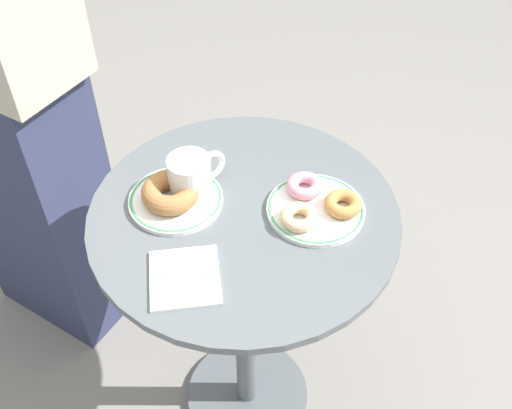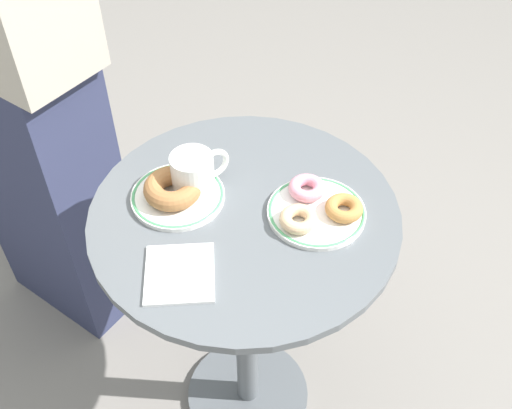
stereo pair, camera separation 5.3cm
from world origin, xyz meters
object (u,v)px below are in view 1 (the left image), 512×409
at_px(coffee_mug, 192,176).
at_px(donut_pink_frosted, 305,186).
at_px(donut_glazed, 299,217).
at_px(paper_napkin, 185,277).
at_px(plate_left, 176,200).
at_px(donut_cinnamon, 171,191).
at_px(plate_right, 316,209).
at_px(donut_old_fashioned, 343,204).
at_px(cafe_table, 245,291).

bearing_deg(coffee_mug, donut_pink_frosted, 7.71).
relative_size(donut_glazed, paper_napkin, 0.55).
relative_size(plate_left, coffee_mug, 1.77).
height_order(donut_cinnamon, paper_napkin, donut_cinnamon).
bearing_deg(plate_right, plate_left, -176.11).
bearing_deg(donut_cinnamon, donut_glazed, -4.65).
distance_m(plate_right, donut_pink_frosted, 0.05).
distance_m(plate_right, donut_old_fashioned, 0.05).
relative_size(cafe_table, donut_glazed, 10.39).
distance_m(donut_cinnamon, donut_old_fashioned, 0.33).
relative_size(plate_right, paper_napkin, 1.46).
distance_m(cafe_table, donut_pink_frosted, 0.30).
bearing_deg(paper_napkin, plate_left, 109.17).
xyz_separation_m(cafe_table, donut_glazed, (0.11, -0.02, 0.27)).
height_order(donut_cinnamon, donut_glazed, donut_cinnamon).
xyz_separation_m(plate_left, donut_cinnamon, (-0.01, -0.00, 0.02)).
height_order(plate_left, paper_napkin, plate_left).
bearing_deg(cafe_table, donut_pink_frosted, 31.83).
xyz_separation_m(donut_old_fashioned, coffee_mug, (-0.29, 0.01, 0.02)).
relative_size(plate_left, donut_glazed, 2.56).
bearing_deg(paper_napkin, coffee_mug, 99.58).
bearing_deg(donut_pink_frosted, donut_old_fashioned, -26.06).
height_order(cafe_table, donut_pink_frosted, donut_pink_frosted).
bearing_deg(plate_left, cafe_table, -2.58).
height_order(plate_right, coffee_mug, coffee_mug).
distance_m(plate_left, donut_glazed, 0.24).
height_order(donut_glazed, paper_napkin, donut_glazed).
height_order(donut_pink_frosted, paper_napkin, donut_pink_frosted).
height_order(donut_old_fashioned, donut_pink_frosted, same).
bearing_deg(coffee_mug, plate_right, -3.13).
xyz_separation_m(plate_right, donut_glazed, (-0.03, -0.04, 0.02)).
bearing_deg(cafe_table, donut_old_fashioned, 9.01).
bearing_deg(donut_old_fashioned, donut_pink_frosted, 153.94).
xyz_separation_m(plate_left, donut_old_fashioned, (0.32, 0.02, 0.02)).
xyz_separation_m(donut_glazed, paper_napkin, (-0.18, -0.16, -0.02)).
bearing_deg(plate_right, coffee_mug, 176.87).
height_order(cafe_table, plate_right, plate_right).
height_order(plate_left, donut_old_fashioned, donut_old_fashioned).
bearing_deg(donut_pink_frosted, plate_left, -165.91).
relative_size(plate_right, coffee_mug, 1.82).
distance_m(cafe_table, plate_right, 0.29).
bearing_deg(plate_right, cafe_table, -169.72).
xyz_separation_m(donut_cinnamon, donut_glazed, (0.25, -0.02, -0.01)).
xyz_separation_m(plate_right, coffee_mug, (-0.24, 0.01, 0.04)).
distance_m(donut_cinnamon, donut_pink_frosted, 0.26).
distance_m(plate_right, donut_cinnamon, 0.28).
distance_m(plate_left, donut_cinnamon, 0.03).
relative_size(donut_cinnamon, coffee_mug, 1.08).
bearing_deg(donut_old_fashioned, donut_cinnamon, -175.32).
xyz_separation_m(cafe_table, donut_pink_frosted, (0.11, 0.07, 0.27)).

